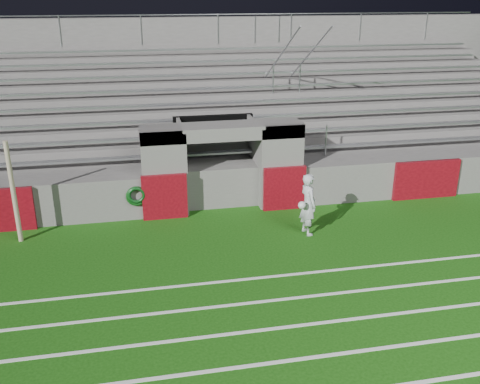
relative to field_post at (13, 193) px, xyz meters
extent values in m
plane|color=#15490C|center=(5.71, -2.19, -1.38)|extent=(90.00, 90.00, 0.00)
cylinder|color=tan|center=(0.00, 0.00, 0.00)|extent=(0.12, 0.12, 2.77)
cube|color=white|center=(5.71, -6.19, -1.38)|extent=(28.00, 0.09, 0.01)
cube|color=white|center=(5.71, -5.19, -1.38)|extent=(28.00, 0.09, 0.01)
cube|color=white|center=(5.71, -4.19, -1.38)|extent=(28.00, 0.09, 0.01)
cube|color=white|center=(5.71, -3.19, -1.38)|extent=(28.00, 0.09, 0.01)
cube|color=#615F5C|center=(13.41, 0.98, -0.76)|extent=(10.60, 0.35, 1.25)
cube|color=#615F5C|center=(3.91, 1.31, -0.08)|extent=(1.20, 1.00, 2.60)
cube|color=#615F5C|center=(7.51, 1.31, -0.08)|extent=(1.20, 1.00, 2.60)
cube|color=black|center=(5.71, 3.01, -0.13)|extent=(2.60, 0.20, 2.50)
cube|color=#615F5C|center=(4.56, 1.91, -0.13)|extent=(0.10, 2.20, 2.50)
cube|color=#615F5C|center=(6.86, 1.91, -0.13)|extent=(0.10, 2.20, 2.50)
cube|color=#615F5C|center=(5.71, 1.31, 1.02)|extent=(4.80, 1.00, 0.40)
cube|color=#615F5C|center=(5.71, 5.16, -0.23)|extent=(26.00, 8.00, 0.20)
cube|color=#615F5C|center=(5.71, 5.16, -0.86)|extent=(26.00, 8.00, 1.05)
cube|color=#5E0810|center=(3.91, 0.75, -0.71)|extent=(1.30, 0.15, 1.35)
cube|color=#5E0810|center=(7.51, 0.75, -0.71)|extent=(1.30, 0.15, 1.35)
cube|color=#5E0810|center=(12.21, 0.75, -0.76)|extent=(2.20, 0.15, 1.25)
cube|color=#989BA0|center=(5.71, 2.23, 0.09)|extent=(23.00, 0.28, 0.06)
cube|color=#615F5C|center=(5.71, 3.08, 0.06)|extent=(24.00, 0.75, 0.38)
cube|color=#989BA0|center=(5.71, 2.98, 0.47)|extent=(23.00, 0.28, 0.06)
cube|color=#615F5C|center=(5.71, 3.83, 0.25)|extent=(24.00, 0.75, 0.76)
cube|color=#989BA0|center=(5.71, 3.73, 0.85)|extent=(23.00, 0.28, 0.06)
cube|color=#615F5C|center=(5.71, 4.58, 0.44)|extent=(24.00, 0.75, 1.14)
cube|color=#989BA0|center=(5.71, 4.48, 1.23)|extent=(23.00, 0.28, 0.06)
cube|color=#615F5C|center=(5.71, 5.33, 0.63)|extent=(24.00, 0.75, 1.52)
cube|color=#989BA0|center=(5.71, 5.23, 1.61)|extent=(23.00, 0.28, 0.06)
cube|color=#615F5C|center=(5.71, 6.08, 0.82)|extent=(24.00, 0.75, 1.90)
cube|color=#989BA0|center=(5.71, 5.98, 1.99)|extent=(23.00, 0.28, 0.06)
cube|color=#615F5C|center=(5.71, 6.83, 1.01)|extent=(24.00, 0.75, 2.28)
cube|color=#989BA0|center=(5.71, 6.73, 2.37)|extent=(23.00, 0.28, 0.06)
cube|color=#615F5C|center=(5.71, 7.58, 1.20)|extent=(24.00, 0.75, 2.66)
cube|color=#989BA0|center=(5.71, 7.48, 2.75)|extent=(23.00, 0.28, 0.06)
cube|color=#615F5C|center=(5.71, 8.26, 1.26)|extent=(26.00, 0.60, 5.29)
cylinder|color=#A5A8AD|center=(8.21, 1.96, 0.37)|extent=(0.05, 0.05, 1.00)
cylinder|color=#A5A8AD|center=(8.21, 4.96, 1.89)|extent=(0.05, 0.05, 1.00)
cylinder|color=#A5A8AD|center=(8.21, 7.96, 3.41)|extent=(0.05, 0.05, 1.00)
cylinder|color=#A5A8AD|center=(8.21, 4.96, 2.39)|extent=(0.05, 6.02, 3.08)
cylinder|color=#A5A8AD|center=(9.21, 1.96, 0.37)|extent=(0.05, 0.05, 1.00)
cylinder|color=#A5A8AD|center=(9.21, 4.96, 1.89)|extent=(0.05, 0.05, 1.00)
cylinder|color=#A5A8AD|center=(9.21, 7.96, 3.41)|extent=(0.05, 0.05, 1.00)
cylinder|color=#A5A8AD|center=(9.21, 4.96, 2.39)|extent=(0.05, 6.02, 3.08)
cylinder|color=#A5A8AD|center=(0.71, 7.96, 3.46)|extent=(0.05, 0.05, 1.10)
cylinder|color=#A5A8AD|center=(3.71, 7.96, 3.46)|extent=(0.05, 0.05, 1.10)
cylinder|color=#A5A8AD|center=(6.71, 7.96, 3.46)|extent=(0.05, 0.05, 1.10)
cylinder|color=#A5A8AD|center=(9.71, 7.96, 3.46)|extent=(0.05, 0.05, 1.10)
cylinder|color=#A5A8AD|center=(12.71, 7.96, 3.46)|extent=(0.05, 0.05, 1.10)
cylinder|color=#A5A8AD|center=(15.71, 7.96, 3.46)|extent=(0.05, 0.05, 1.10)
cylinder|color=#A5A8AD|center=(5.71, 7.96, 4.01)|extent=(24.00, 0.05, 0.05)
imported|color=silver|center=(7.66, -1.05, -0.52)|extent=(0.52, 0.69, 1.73)
sphere|color=white|center=(7.41, -1.29, -0.44)|extent=(0.21, 0.21, 0.21)
torus|color=#0C3F10|center=(3.11, 0.76, -0.63)|extent=(0.60, 0.11, 0.60)
torus|color=#0C3D13|center=(3.11, 0.71, -0.58)|extent=(0.50, 0.10, 0.50)
camera|label=1|loc=(3.20, -13.82, 4.93)|focal=40.00mm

